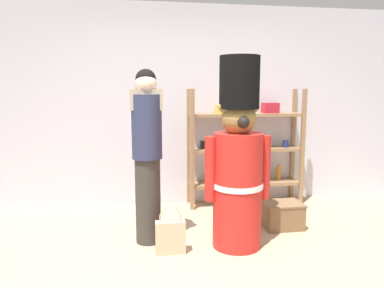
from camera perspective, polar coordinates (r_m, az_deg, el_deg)
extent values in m
plane|color=tan|center=(3.12, 4.81, -20.62)|extent=(6.40, 6.40, 0.00)
cube|color=silver|center=(4.90, -1.30, 5.90)|extent=(6.40, 0.12, 2.60)
cube|color=#93704C|center=(4.60, 0.06, -1.00)|extent=(0.05, 0.05, 1.53)
cube|color=#93704C|center=(5.04, 16.72, -0.51)|extent=(0.05, 0.05, 1.53)
cube|color=#93704C|center=(4.89, -0.52, -0.43)|extent=(0.05, 0.05, 1.53)
cube|color=#93704C|center=(5.31, 15.31, -0.02)|extent=(0.05, 0.05, 1.53)
cube|color=#93704C|center=(5.01, 8.12, -6.00)|extent=(1.47, 0.30, 0.04)
cube|color=#93704C|center=(4.92, 8.23, -0.83)|extent=(1.47, 0.30, 0.04)
cube|color=#93704C|center=(4.86, 8.34, 4.50)|extent=(1.47, 0.30, 0.04)
cylinder|color=black|center=(4.80, 1.86, -0.13)|extent=(0.10, 0.10, 0.10)
cylinder|color=white|center=(4.89, 6.06, 0.02)|extent=(0.09, 0.09, 0.10)
cylinder|color=red|center=(4.94, 10.38, 0.04)|extent=(0.10, 0.10, 0.11)
cylinder|color=navy|center=(5.07, 14.29, 0.02)|extent=(0.08, 0.08, 0.09)
cylinder|color=#596B33|center=(4.86, 2.62, -4.73)|extent=(0.08, 0.08, 0.23)
cylinder|color=navy|center=(5.00, 8.07, -4.74)|extent=(0.07, 0.07, 0.18)
cylinder|color=#B27226|center=(5.17, 13.24, -4.32)|extent=(0.07, 0.07, 0.20)
cube|color=gold|center=(4.77, 4.57, 5.38)|extent=(0.15, 0.12, 0.11)
cube|color=#B21E2D|center=(4.97, 12.01, 5.49)|extent=(0.20, 0.16, 0.13)
cylinder|color=red|center=(3.58, 7.04, -7.16)|extent=(0.47, 0.47, 1.11)
cylinder|color=white|center=(3.57, 7.06, -6.28)|extent=(0.48, 0.48, 0.05)
sphere|color=olive|center=(3.46, 7.25, 3.95)|extent=(0.32, 0.32, 0.32)
sphere|color=olive|center=(3.42, 5.06, 5.70)|extent=(0.11, 0.11, 0.11)
sphere|color=olive|center=(3.50, 9.45, 5.68)|extent=(0.11, 0.11, 0.11)
cylinder|color=black|center=(3.45, 7.35, 9.43)|extent=(0.37, 0.37, 0.48)
cylinder|color=red|center=(3.47, 2.88, -3.86)|extent=(0.11, 0.11, 0.61)
cylinder|color=red|center=(3.62, 11.16, -3.50)|extent=(0.11, 0.11, 0.61)
sphere|color=black|center=(3.33, 7.95, 3.34)|extent=(0.11, 0.11, 0.11)
cylinder|color=#38332D|center=(3.72, -6.81, -8.67)|extent=(0.25, 0.25, 0.85)
cylinder|color=#2D3351|center=(3.57, -7.02, 2.66)|extent=(0.29, 0.29, 0.62)
sphere|color=beige|center=(3.56, -7.13, 9.14)|extent=(0.21, 0.21, 0.21)
cube|color=tan|center=(3.50, -7.05, 6.81)|extent=(0.31, 0.04, 0.20)
sphere|color=black|center=(3.58, -7.16, 9.89)|extent=(0.20, 0.20, 0.20)
cube|color=#C1AD89|center=(3.54, -3.35, -14.22)|extent=(0.28, 0.10, 0.31)
torus|color=#C1AD89|center=(3.47, -3.38, -11.25)|extent=(0.20, 0.01, 0.20)
cube|color=brown|center=(4.26, 13.78, -10.75)|extent=(0.41, 0.32, 0.26)
cube|color=brown|center=(4.22, 13.84, -8.93)|extent=(0.42, 0.33, 0.02)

